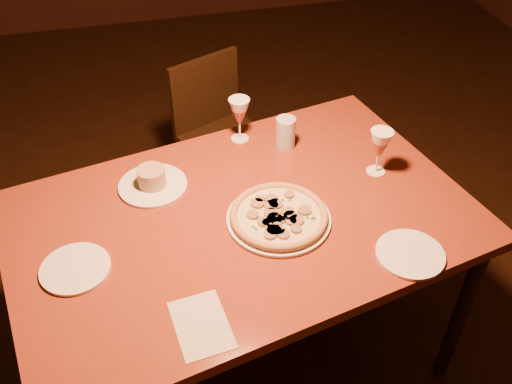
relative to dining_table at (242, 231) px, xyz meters
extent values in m
cube|color=maroon|center=(0.00, 0.00, 0.05)|extent=(1.60, 1.20, 0.04)
cylinder|color=black|center=(-0.72, 0.26, -0.34)|extent=(0.05, 0.05, 0.73)
cylinder|color=black|center=(0.72, -0.26, -0.34)|extent=(0.05, 0.05, 0.73)
cylinder|color=black|center=(0.56, 0.53, -0.34)|extent=(0.05, 0.05, 0.73)
cube|color=black|center=(0.13, 0.92, -0.30)|extent=(0.49, 0.49, 0.04)
cube|color=black|center=(0.06, 1.08, -0.11)|extent=(0.35, 0.17, 0.35)
cylinder|color=black|center=(0.05, 0.72, -0.51)|extent=(0.03, 0.03, 0.38)
cylinder|color=black|center=(-0.07, 0.99, -0.51)|extent=(0.03, 0.03, 0.38)
cylinder|color=black|center=(0.33, 0.84, -0.51)|extent=(0.03, 0.03, 0.38)
cylinder|color=black|center=(0.21, 1.12, -0.51)|extent=(0.03, 0.03, 0.38)
cylinder|color=white|center=(0.11, -0.05, 0.07)|extent=(0.33, 0.33, 0.01)
cylinder|color=beige|center=(0.11, -0.05, 0.09)|extent=(0.30, 0.30, 0.01)
torus|color=tan|center=(0.11, -0.05, 0.09)|extent=(0.31, 0.31, 0.02)
cylinder|color=white|center=(-0.26, 0.21, 0.07)|extent=(0.23, 0.23, 0.01)
cylinder|color=tan|center=(-0.26, 0.21, 0.11)|extent=(0.09, 0.09, 0.06)
cylinder|color=silver|center=(0.24, 0.32, 0.13)|extent=(0.07, 0.07, 0.12)
cylinder|color=white|center=(-0.51, -0.11, 0.07)|extent=(0.20, 0.20, 0.01)
cylinder|color=white|center=(0.44, -0.29, 0.07)|extent=(0.20, 0.20, 0.01)
cube|color=beige|center=(-0.20, -0.38, 0.07)|extent=(0.16, 0.21, 0.00)
camera|label=1|loc=(-0.28, -1.29, 1.30)|focal=40.00mm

